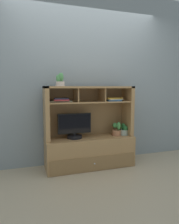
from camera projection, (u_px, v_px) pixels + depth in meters
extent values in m
cube|color=tan|center=(90.00, 166.00, 3.28)|extent=(6.00, 6.00, 0.02)
cube|color=gray|center=(85.00, 78.00, 3.36)|extent=(6.00, 0.02, 2.80)
cube|color=#A47B4C|center=(90.00, 151.00, 3.25)|extent=(1.38, 0.46, 0.47)
cube|color=olive|center=(94.00, 163.00, 3.04)|extent=(1.32, 0.01, 0.21)
sphere|color=silver|center=(95.00, 164.00, 3.03)|extent=(0.02, 0.02, 0.02)
cube|color=#A47B4C|center=(46.00, 114.00, 2.97)|extent=(0.06, 0.35, 0.79)
cube|color=#A47B4C|center=(128.00, 110.00, 3.38)|extent=(0.06, 0.35, 0.79)
cube|color=olive|center=(86.00, 112.00, 3.33)|extent=(1.32, 0.02, 0.76)
cube|color=#A47B4C|center=(89.00, 87.00, 3.13)|extent=(1.38, 0.35, 0.03)
cube|color=#A47B4C|center=(89.00, 102.00, 3.16)|extent=(1.26, 0.31, 0.02)
cube|color=#A47B4C|center=(76.00, 95.00, 3.08)|extent=(0.02, 0.29, 0.20)
cube|color=#A47B4C|center=(102.00, 95.00, 3.21)|extent=(0.02, 0.29, 0.20)
cylinder|color=black|center=(75.00, 137.00, 3.14)|extent=(0.23, 0.23, 0.05)
cylinder|color=black|center=(75.00, 134.00, 3.13)|extent=(0.04, 0.04, 0.03)
cube|color=black|center=(75.00, 123.00, 3.11)|extent=(0.51, 0.03, 0.31)
cube|color=black|center=(75.00, 124.00, 3.10)|extent=(0.48, 0.00, 0.28)
cylinder|color=#B1734E|center=(117.00, 133.00, 3.34)|extent=(0.14, 0.14, 0.08)
cylinder|color=#B1734E|center=(117.00, 135.00, 3.34)|extent=(0.16, 0.16, 0.01)
ellipsoid|color=#428C45|center=(119.00, 128.00, 3.35)|extent=(0.05, 0.04, 0.06)
ellipsoid|color=#428C45|center=(116.00, 125.00, 3.34)|extent=(0.06, 0.04, 0.07)
ellipsoid|color=#428C45|center=(115.00, 125.00, 3.32)|extent=(0.07, 0.08, 0.09)
ellipsoid|color=#428C45|center=(119.00, 126.00, 3.28)|extent=(0.07, 0.06, 0.12)
cylinder|color=#919E8D|center=(124.00, 132.00, 3.36)|extent=(0.13, 0.13, 0.09)
cylinder|color=#919E8D|center=(124.00, 135.00, 3.36)|extent=(0.15, 0.15, 0.01)
ellipsoid|color=#22602D|center=(125.00, 128.00, 3.35)|extent=(0.05, 0.04, 0.08)
ellipsoid|color=#22602D|center=(124.00, 128.00, 3.36)|extent=(0.08, 0.08, 0.12)
ellipsoid|color=#22602D|center=(123.00, 127.00, 3.35)|extent=(0.06, 0.05, 0.12)
ellipsoid|color=#22602D|center=(124.00, 126.00, 3.32)|extent=(0.05, 0.05, 0.07)
ellipsoid|color=#22602D|center=(125.00, 129.00, 3.33)|extent=(0.08, 0.08, 0.11)
cube|color=gray|center=(61.00, 101.00, 3.01)|extent=(0.34, 0.19, 0.02)
cube|color=#AB3137|center=(61.00, 100.00, 3.02)|extent=(0.24, 0.24, 0.02)
cube|color=#282C43|center=(61.00, 99.00, 3.01)|extent=(0.21, 0.19, 0.02)
cube|color=#2E5583|center=(113.00, 100.00, 3.26)|extent=(0.24, 0.24, 0.02)
cube|color=beige|center=(114.00, 99.00, 3.25)|extent=(0.27, 0.20, 0.01)
cube|color=#BC8C2C|center=(113.00, 98.00, 3.26)|extent=(0.29, 0.19, 0.02)
cylinder|color=beige|center=(60.00, 84.00, 2.99)|extent=(0.12, 0.12, 0.07)
cylinder|color=beige|center=(60.00, 86.00, 3.00)|extent=(0.14, 0.14, 0.01)
ellipsoid|color=#4A8F4E|center=(61.00, 77.00, 2.99)|extent=(0.06, 0.08, 0.13)
ellipsoid|color=#4A8F4E|center=(61.00, 78.00, 3.00)|extent=(0.06, 0.07, 0.06)
ellipsoid|color=#4A8F4E|center=(58.00, 77.00, 3.00)|extent=(0.07, 0.05, 0.06)
ellipsoid|color=#4A8F4E|center=(59.00, 78.00, 2.97)|extent=(0.07, 0.05, 0.11)
ellipsoid|color=#4A8F4E|center=(61.00, 76.00, 2.96)|extent=(0.07, 0.04, 0.10)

